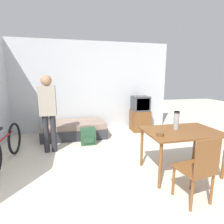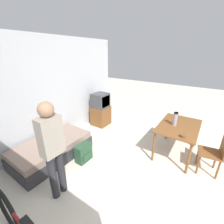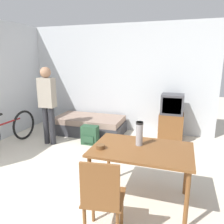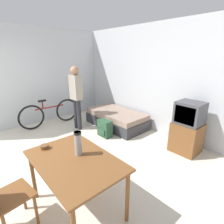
{
  "view_description": "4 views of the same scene",
  "coord_description": "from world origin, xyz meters",
  "px_view_note": "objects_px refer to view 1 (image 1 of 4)",
  "views": [
    {
      "loc": [
        -0.39,
        -1.76,
        1.64
      ],
      "look_at": [
        0.42,
        1.85,
        0.91
      ],
      "focal_mm": 28.0,
      "sensor_mm": 36.0,
      "label": 1
    },
    {
      "loc": [
        -2.0,
        0.3,
        2.32
      ],
      "look_at": [
        0.71,
        2.14,
        1.0
      ],
      "focal_mm": 24.0,
      "sensor_mm": 36.0,
      "label": 2
    },
    {
      "loc": [
        1.82,
        -1.8,
        1.86
      ],
      "look_at": [
        0.56,
        2.08,
        0.86
      ],
      "focal_mm": 35.0,
      "sensor_mm": 36.0,
      "label": 3
    },
    {
      "loc": [
        3.06,
        -0.13,
        1.97
      ],
      "look_at": [
        0.59,
        2.07,
        0.87
      ],
      "focal_mm": 28.0,
      "sensor_mm": 36.0,
      "label": 4
    }
  ],
  "objects_px": {
    "dining_table": "(181,135)",
    "bicycle": "(5,147)",
    "mate_bowl": "(160,134)",
    "tv": "(140,114)",
    "backpack": "(88,136)",
    "person_standing": "(48,108)",
    "daybed": "(75,129)",
    "thermos_flask": "(176,120)",
    "wooden_chair": "(200,167)"
  },
  "relations": [
    {
      "from": "thermos_flask",
      "to": "mate_bowl",
      "type": "distance_m",
      "value": 0.53
    },
    {
      "from": "dining_table",
      "to": "person_standing",
      "type": "height_order",
      "value": "person_standing"
    },
    {
      "from": "tv",
      "to": "backpack",
      "type": "distance_m",
      "value": 1.9
    },
    {
      "from": "bicycle",
      "to": "tv",
      "type": "bearing_deg",
      "value": 24.77
    },
    {
      "from": "mate_bowl",
      "to": "backpack",
      "type": "relative_size",
      "value": 0.27
    },
    {
      "from": "dining_table",
      "to": "wooden_chair",
      "type": "relative_size",
      "value": 1.34
    },
    {
      "from": "dining_table",
      "to": "mate_bowl",
      "type": "xyz_separation_m",
      "value": [
        -0.49,
        -0.17,
        0.11
      ]
    },
    {
      "from": "thermos_flask",
      "to": "wooden_chair",
      "type": "bearing_deg",
      "value": -102.62
    },
    {
      "from": "thermos_flask",
      "to": "backpack",
      "type": "height_order",
      "value": "thermos_flask"
    },
    {
      "from": "wooden_chair",
      "to": "tv",
      "type": "bearing_deg",
      "value": 81.43
    },
    {
      "from": "daybed",
      "to": "tv",
      "type": "relative_size",
      "value": 1.6
    },
    {
      "from": "dining_table",
      "to": "wooden_chair",
      "type": "bearing_deg",
      "value": -107.89
    },
    {
      "from": "tv",
      "to": "mate_bowl",
      "type": "height_order",
      "value": "tv"
    },
    {
      "from": "person_standing",
      "to": "thermos_flask",
      "type": "xyz_separation_m",
      "value": [
        2.25,
        -1.3,
        -0.06
      ]
    },
    {
      "from": "mate_bowl",
      "to": "tv",
      "type": "bearing_deg",
      "value": 74.52
    },
    {
      "from": "dining_table",
      "to": "bicycle",
      "type": "height_order",
      "value": "bicycle"
    },
    {
      "from": "daybed",
      "to": "bicycle",
      "type": "height_order",
      "value": "bicycle"
    },
    {
      "from": "tv",
      "to": "bicycle",
      "type": "height_order",
      "value": "tv"
    },
    {
      "from": "daybed",
      "to": "tv",
      "type": "bearing_deg",
      "value": 3.87
    },
    {
      "from": "dining_table",
      "to": "backpack",
      "type": "height_order",
      "value": "dining_table"
    },
    {
      "from": "bicycle",
      "to": "mate_bowl",
      "type": "relative_size",
      "value": 15.35
    },
    {
      "from": "wooden_chair",
      "to": "mate_bowl",
      "type": "distance_m",
      "value": 0.7
    },
    {
      "from": "daybed",
      "to": "thermos_flask",
      "type": "bearing_deg",
      "value": -52.74
    },
    {
      "from": "bicycle",
      "to": "thermos_flask",
      "type": "bearing_deg",
      "value": -15.81
    },
    {
      "from": "daybed",
      "to": "wooden_chair",
      "type": "height_order",
      "value": "wooden_chair"
    },
    {
      "from": "dining_table",
      "to": "wooden_chair",
      "type": "height_order",
      "value": "wooden_chair"
    },
    {
      "from": "dining_table",
      "to": "mate_bowl",
      "type": "bearing_deg",
      "value": -161.01
    },
    {
      "from": "wooden_chair",
      "to": "thermos_flask",
      "type": "relative_size",
      "value": 2.94
    },
    {
      "from": "person_standing",
      "to": "thermos_flask",
      "type": "height_order",
      "value": "person_standing"
    },
    {
      "from": "dining_table",
      "to": "mate_bowl",
      "type": "distance_m",
      "value": 0.53
    },
    {
      "from": "daybed",
      "to": "person_standing",
      "type": "height_order",
      "value": "person_standing"
    },
    {
      "from": "wooden_chair",
      "to": "person_standing",
      "type": "xyz_separation_m",
      "value": [
        -2.06,
        2.17,
        0.47
      ]
    },
    {
      "from": "wooden_chair",
      "to": "daybed",
      "type": "bearing_deg",
      "value": 115.95
    },
    {
      "from": "dining_table",
      "to": "bicycle",
      "type": "xyz_separation_m",
      "value": [
        -3.07,
        0.95,
        -0.32
      ]
    },
    {
      "from": "dining_table",
      "to": "thermos_flask",
      "type": "relative_size",
      "value": 3.96
    },
    {
      "from": "tv",
      "to": "person_standing",
      "type": "relative_size",
      "value": 0.64
    },
    {
      "from": "daybed",
      "to": "dining_table",
      "type": "height_order",
      "value": "dining_table"
    },
    {
      "from": "tv",
      "to": "thermos_flask",
      "type": "xyz_separation_m",
      "value": [
        -0.3,
        -2.38,
        0.41
      ]
    },
    {
      "from": "bicycle",
      "to": "person_standing",
      "type": "relative_size",
      "value": 1.02
    },
    {
      "from": "mate_bowl",
      "to": "thermos_flask",
      "type": "bearing_deg",
      "value": 31.25
    },
    {
      "from": "bicycle",
      "to": "mate_bowl",
      "type": "height_order",
      "value": "mate_bowl"
    },
    {
      "from": "person_standing",
      "to": "mate_bowl",
      "type": "height_order",
      "value": "person_standing"
    },
    {
      "from": "dining_table",
      "to": "backpack",
      "type": "bearing_deg",
      "value": 131.25
    },
    {
      "from": "wooden_chair",
      "to": "bicycle",
      "type": "height_order",
      "value": "wooden_chair"
    },
    {
      "from": "daybed",
      "to": "thermos_flask",
      "type": "xyz_separation_m",
      "value": [
        1.71,
        -2.24,
        0.72
      ]
    },
    {
      "from": "backpack",
      "to": "person_standing",
      "type": "bearing_deg",
      "value": -163.79
    },
    {
      "from": "mate_bowl",
      "to": "dining_table",
      "type": "bearing_deg",
      "value": 18.99
    },
    {
      "from": "tv",
      "to": "wooden_chair",
      "type": "relative_size",
      "value": 1.16
    },
    {
      "from": "daybed",
      "to": "person_standing",
      "type": "relative_size",
      "value": 1.02
    },
    {
      "from": "wooden_chair",
      "to": "thermos_flask",
      "type": "bearing_deg",
      "value": 77.38
    }
  ]
}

